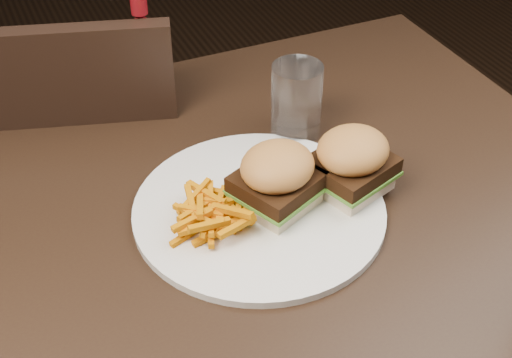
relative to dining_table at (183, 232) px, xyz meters
name	(u,v)px	position (x,y,z in m)	size (l,w,h in m)	color
dining_table	(183,232)	(0.00, 0.00, 0.00)	(1.20, 0.80, 0.04)	black
chair_far	(81,196)	(-0.07, 0.50, -0.30)	(0.45, 0.45, 0.04)	black
plate	(259,210)	(0.10, -0.03, 0.03)	(0.33, 0.33, 0.01)	white
sandwich_half_a	(277,198)	(0.12, -0.03, 0.04)	(0.09, 0.08, 0.02)	beige
sandwich_half_b	(350,181)	(0.23, -0.04, 0.04)	(0.09, 0.08, 0.02)	beige
fries_pile	(217,208)	(0.04, -0.03, 0.05)	(0.10, 0.10, 0.04)	#C87404
ketchup_bottle	(146,74)	(0.04, 0.28, 0.08)	(0.07, 0.07, 0.14)	maroon
tumbler	(296,102)	(0.23, 0.12, 0.08)	(0.08, 0.08, 0.12)	white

